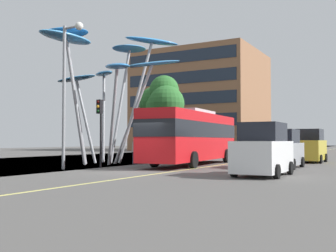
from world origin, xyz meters
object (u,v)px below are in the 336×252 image
object	(u,v)px
car_parked_near	(263,151)
car_parked_far	(310,147)
traffic_light_kerb_near	(100,119)
traffic_light_kerb_far	(148,129)
street_lamp	(68,77)
leaf_sculpture	(106,62)
car_parked_mid	(281,150)
pedestrian	(135,151)
red_bus	(193,135)

from	to	relation	value
car_parked_near	car_parked_far	xyz separation A→B (m)	(-0.16, 12.56, 0.02)
traffic_light_kerb_near	traffic_light_kerb_far	bearing A→B (deg)	93.89
street_lamp	traffic_light_kerb_near	bearing A→B (deg)	63.91
traffic_light_kerb_near	car_parked_far	world-z (taller)	traffic_light_kerb_near
car_parked_near	traffic_light_kerb_far	bearing A→B (deg)	147.18
car_parked_near	leaf_sculpture	bearing A→B (deg)	160.22
car_parked_mid	street_lamp	size ratio (longest dim) A/B	0.50
pedestrian	car_parked_far	bearing A→B (deg)	38.74
street_lamp	car_parked_near	bearing A→B (deg)	6.36
leaf_sculpture	car_parked_mid	bearing A→B (deg)	6.10
leaf_sculpture	car_parked_far	distance (m)	15.60
red_bus	traffic_light_kerb_far	xyz separation A→B (m)	(-3.73, 0.57, 0.42)
pedestrian	traffic_light_kerb_near	bearing A→B (deg)	-84.90
car_parked_mid	car_parked_far	world-z (taller)	car_parked_far
car_parked_far	pedestrian	world-z (taller)	car_parked_far
traffic_light_kerb_far	pedestrian	world-z (taller)	traffic_light_kerb_far
car_parked_far	traffic_light_kerb_near	bearing A→B (deg)	-128.14
leaf_sculpture	car_parked_mid	xyz separation A→B (m)	(11.54, 1.23, -5.91)
car_parked_mid	traffic_light_kerb_far	bearing A→B (deg)	174.78
traffic_light_kerb_near	car_parked_near	size ratio (longest dim) A/B	0.98
leaf_sculpture	pedestrian	bearing A→B (deg)	9.94
leaf_sculpture	pedestrian	xyz separation A→B (m)	(2.11, 0.37, -6.08)
red_bus	traffic_light_kerb_near	size ratio (longest dim) A/B	2.94
red_bus	pedestrian	xyz separation A→B (m)	(-3.70, -1.16, -1.07)
traffic_light_kerb_near	traffic_light_kerb_far	world-z (taller)	traffic_light_kerb_near
traffic_light_kerb_near	car_parked_mid	xyz separation A→B (m)	(9.06, 5.01, -1.79)
leaf_sculpture	car_parked_far	size ratio (longest dim) A/B	2.67
car_parked_near	car_parked_mid	world-z (taller)	car_parked_near
car_parked_far	pedestrian	bearing A→B (deg)	-141.26
red_bus	car_parked_mid	distance (m)	5.81
car_parked_far	pedestrian	distance (m)	12.56
red_bus	street_lamp	bearing A→B (deg)	-120.74
car_parked_mid	red_bus	bearing A→B (deg)	177.05
street_lamp	car_parked_far	bearing A→B (deg)	53.20
car_parked_near	car_parked_mid	xyz separation A→B (m)	(-0.52, 5.57, -0.07)
leaf_sculpture	traffic_light_kerb_near	distance (m)	6.11
red_bus	traffic_light_kerb_near	bearing A→B (deg)	-122.16
red_bus	car_parked_far	distance (m)	9.09
car_parked_far	red_bus	bearing A→B (deg)	-132.27
car_parked_near	pedestrian	world-z (taller)	car_parked_near
street_lamp	pedestrian	world-z (taller)	street_lamp
leaf_sculpture	car_parked_mid	world-z (taller)	leaf_sculpture
leaf_sculpture	street_lamp	distance (m)	6.05
car_parked_near	pedestrian	bearing A→B (deg)	154.68
red_bus	leaf_sculpture	xyz separation A→B (m)	(-5.81, -1.53, 5.01)
red_bus	traffic_light_kerb_far	distance (m)	3.80
leaf_sculpture	car_parked_near	distance (m)	14.09
traffic_light_kerb_near	car_parked_far	bearing A→B (deg)	51.86
car_parked_near	pedestrian	distance (m)	11.01
pedestrian	traffic_light_kerb_far	bearing A→B (deg)	90.97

